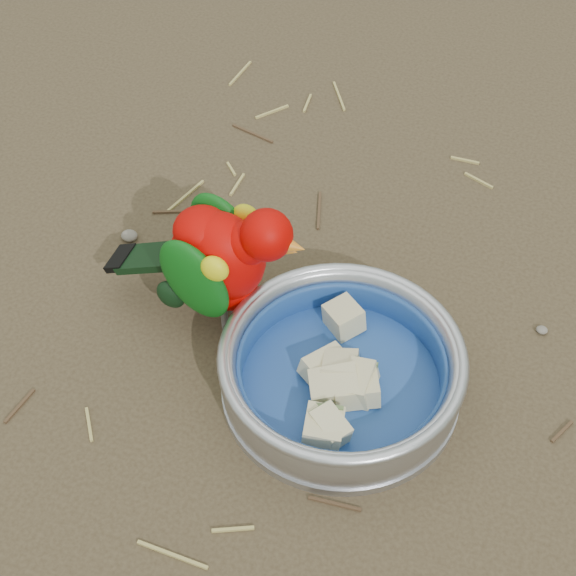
% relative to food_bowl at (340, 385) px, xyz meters
% --- Properties ---
extents(ground, '(60.00, 60.00, 0.00)m').
position_rel_food_bowl_xyz_m(ground, '(0.03, 0.03, -0.01)').
color(ground, '#453826').
extents(food_bowl, '(0.24, 0.24, 0.02)m').
position_rel_food_bowl_xyz_m(food_bowl, '(0.00, 0.00, 0.00)').
color(food_bowl, '#B2B2BA').
rests_on(food_bowl, ground).
extents(bowl_wall, '(0.24, 0.24, 0.04)m').
position_rel_food_bowl_xyz_m(bowl_wall, '(0.00, 0.00, 0.03)').
color(bowl_wall, '#B2B2BA').
rests_on(bowl_wall, food_bowl).
extents(fruit_wedges, '(0.14, 0.14, 0.03)m').
position_rel_food_bowl_xyz_m(fruit_wedges, '(0.00, 0.00, 0.02)').
color(fruit_wedges, beige).
rests_on(fruit_wedges, food_bowl).
extents(lory_parrot, '(0.20, 0.10, 0.16)m').
position_rel_food_bowl_xyz_m(lory_parrot, '(-0.14, 0.05, 0.07)').
color(lory_parrot, '#B20300').
rests_on(lory_parrot, ground).
extents(ground_debris, '(0.90, 0.80, 0.01)m').
position_rel_food_bowl_xyz_m(ground_debris, '(0.03, 0.10, -0.01)').
color(ground_debris, tan).
rests_on(ground_debris, ground).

